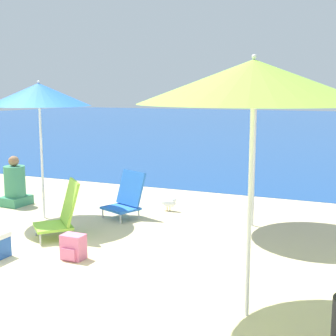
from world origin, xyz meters
The scene contains 9 objects.
sea_water centered at (0.00, 24.91, 0.00)m, with size 60.00×40.00×0.01m.
beach_umbrella_blue centered at (-0.96, 2.12, 1.92)m, with size 1.57×1.57×2.14m.
beach_umbrella_navy centered at (2.16, 2.99, 2.12)m, with size 1.78×1.78×2.32m.
beach_umbrella_lime centered at (2.77, 0.19, 2.05)m, with size 1.94×1.94×2.28m.
beach_chair_lime centered at (-0.09, 1.40, 0.34)m, with size 0.76×0.76×0.78m.
beach_chair_blue centered at (0.22, 2.66, 0.33)m, with size 0.68×0.69×0.73m.
person_seated_near centered at (-1.94, 2.59, 0.35)m, with size 0.42×0.49×0.87m.
backpack_pink centered at (0.53, 0.76, 0.15)m, with size 0.27×0.21×0.30m.
seagull centered at (0.68, 3.29, 0.14)m, with size 0.27×0.11×0.23m.
Camera 1 is at (3.67, -3.68, 1.98)m, focal length 50.00 mm.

